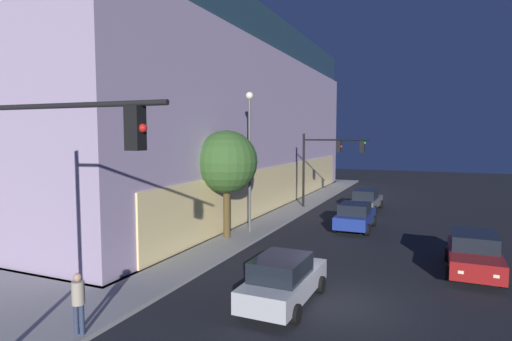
{
  "coord_description": "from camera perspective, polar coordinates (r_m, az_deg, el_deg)",
  "views": [
    {
      "loc": [
        -13.88,
        -2.87,
        5.8
      ],
      "look_at": [
        6.4,
        5.83,
        3.98
      ],
      "focal_mm": 29.28,
      "sensor_mm": 36.0,
      "label": 1
    }
  ],
  "objects": [
    {
      "name": "car_grey",
      "position": [
        33.73,
        14.81,
        -3.91
      ],
      "size": [
        4.83,
        2.15,
        1.66
      ],
      "color": "slate",
      "rests_on": "ground"
    },
    {
      "name": "sidewalk_tree",
      "position": [
        23.07,
        -4.05,
        1.13
      ],
      "size": [
        3.46,
        3.46,
        5.98
      ],
      "color": "#4C3C1E",
      "rests_on": "sidewalk_corner"
    },
    {
      "name": "modern_building",
      "position": [
        40.21,
        -14.67,
        7.03
      ],
      "size": [
        40.33,
        27.03,
        15.21
      ],
      "color": "#4C4C51",
      "rests_on": "ground"
    },
    {
      "name": "traffic_light_far_corner",
      "position": [
        32.92,
        9.83,
        2.03
      ],
      "size": [
        0.34,
        5.17,
        5.86
      ],
      "color": "black",
      "rests_on": "sidewalk_corner"
    },
    {
      "name": "car_silver",
      "position": [
        14.92,
        3.78,
        -14.64
      ],
      "size": [
        4.6,
        2.1,
        1.72
      ],
      "color": "#B7BABF",
      "rests_on": "ground"
    },
    {
      "name": "street_lamp_sidewalk",
      "position": [
        24.39,
        -0.88,
        3.49
      ],
      "size": [
        0.44,
        0.44,
        8.2
      ],
      "color": "#575757",
      "rests_on": "sidewalk_corner"
    },
    {
      "name": "car_red",
      "position": [
        20.3,
        27.61,
        -9.96
      ],
      "size": [
        4.71,
        2.24,
        1.67
      ],
      "color": "maroon",
      "rests_on": "ground"
    },
    {
      "name": "ground_plane",
      "position": [
        15.31,
        11.2,
        -17.64
      ],
      "size": [
        120.0,
        120.0,
        0.0
      ],
      "primitive_type": "plane",
      "color": "black"
    },
    {
      "name": "pedestrian_waiting",
      "position": [
        13.36,
        -23.11,
        -15.73
      ],
      "size": [
        0.36,
        0.36,
        1.79
      ],
      "color": "#2D3851",
      "rests_on": "sidewalk_corner"
    },
    {
      "name": "car_blue",
      "position": [
        26.74,
        13.42,
        -6.06
      ],
      "size": [
        4.57,
        2.14,
        1.69
      ],
      "color": "navy",
      "rests_on": "ground"
    },
    {
      "name": "traffic_light_near_corner",
      "position": [
        10.77,
        -28.02,
        -1.66
      ],
      "size": [
        0.45,
        5.24,
        6.83
      ],
      "color": "black",
      "rests_on": "sidewalk_corner"
    }
  ]
}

